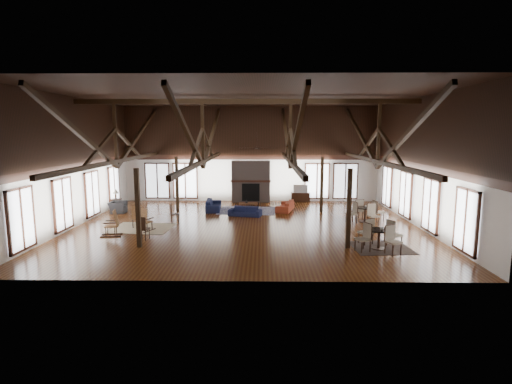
{
  "coord_description": "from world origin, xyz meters",
  "views": [
    {
      "loc": [
        0.75,
        -18.32,
        4.4
      ],
      "look_at": [
        0.42,
        1.0,
        1.48
      ],
      "focal_mm": 28.0,
      "sensor_mm": 36.0,
      "label": 1
    }
  ],
  "objects_px": {
    "sofa_navy_left": "(213,205)",
    "tv_console": "(300,197)",
    "armchair": "(118,207)",
    "sofa_orange": "(285,206)",
    "coffee_table": "(248,204)",
    "sofa_navy_front": "(245,211)",
    "cafe_table_far": "(365,212)",
    "cafe_table_near": "(379,236)"
  },
  "relations": [
    {
      "from": "sofa_navy_front",
      "to": "armchair",
      "type": "height_order",
      "value": "armchair"
    },
    {
      "from": "cafe_table_near",
      "to": "tv_console",
      "type": "distance_m",
      "value": 10.55
    },
    {
      "from": "cafe_table_near",
      "to": "coffee_table",
      "type": "bearing_deg",
      "value": 124.74
    },
    {
      "from": "coffee_table",
      "to": "armchair",
      "type": "relative_size",
      "value": 1.15
    },
    {
      "from": "armchair",
      "to": "tv_console",
      "type": "distance_m",
      "value": 11.0
    },
    {
      "from": "cafe_table_near",
      "to": "tv_console",
      "type": "xyz_separation_m",
      "value": [
        -2.0,
        10.36,
        -0.24
      ]
    },
    {
      "from": "sofa_navy_left",
      "to": "armchair",
      "type": "xyz_separation_m",
      "value": [
        -5.15,
        -0.87,
        0.02
      ]
    },
    {
      "from": "cafe_table_near",
      "to": "cafe_table_far",
      "type": "height_order",
      "value": "cafe_table_near"
    },
    {
      "from": "cafe_table_near",
      "to": "cafe_table_far",
      "type": "relative_size",
      "value": 1.0
    },
    {
      "from": "sofa_navy_left",
      "to": "tv_console",
      "type": "bearing_deg",
      "value": -64.46
    },
    {
      "from": "coffee_table",
      "to": "cafe_table_near",
      "type": "xyz_separation_m",
      "value": [
        5.22,
        -7.53,
        0.17
      ]
    },
    {
      "from": "sofa_navy_left",
      "to": "sofa_orange",
      "type": "relative_size",
      "value": 1.06
    },
    {
      "from": "sofa_navy_left",
      "to": "tv_console",
      "type": "height_order",
      "value": "sofa_navy_left"
    },
    {
      "from": "sofa_navy_front",
      "to": "sofa_orange",
      "type": "bearing_deg",
      "value": 46.66
    },
    {
      "from": "sofa_orange",
      "to": "cafe_table_near",
      "type": "xyz_separation_m",
      "value": [
        3.14,
        -7.38,
        0.25
      ]
    },
    {
      "from": "sofa_orange",
      "to": "cafe_table_far",
      "type": "bearing_deg",
      "value": 67.74
    },
    {
      "from": "sofa_navy_front",
      "to": "armchair",
      "type": "relative_size",
      "value": 1.78
    },
    {
      "from": "cafe_table_near",
      "to": "cafe_table_far",
      "type": "distance_m",
      "value": 4.62
    },
    {
      "from": "cafe_table_far",
      "to": "tv_console",
      "type": "distance_m",
      "value": 6.36
    },
    {
      "from": "sofa_navy_front",
      "to": "coffee_table",
      "type": "relative_size",
      "value": 1.54
    },
    {
      "from": "coffee_table",
      "to": "tv_console",
      "type": "height_order",
      "value": "tv_console"
    },
    {
      "from": "sofa_orange",
      "to": "cafe_table_far",
      "type": "distance_m",
      "value": 4.7
    },
    {
      "from": "coffee_table",
      "to": "tv_console",
      "type": "relative_size",
      "value": 0.96
    },
    {
      "from": "sofa_orange",
      "to": "sofa_navy_left",
      "type": "bearing_deg",
      "value": -77.47
    },
    {
      "from": "coffee_table",
      "to": "cafe_table_near",
      "type": "bearing_deg",
      "value": -59.84
    },
    {
      "from": "sofa_navy_left",
      "to": "cafe_table_near",
      "type": "height_order",
      "value": "cafe_table_near"
    },
    {
      "from": "sofa_navy_left",
      "to": "tv_console",
      "type": "distance_m",
      "value": 5.92
    },
    {
      "from": "sofa_navy_left",
      "to": "armchair",
      "type": "bearing_deg",
      "value": 96.42
    },
    {
      "from": "coffee_table",
      "to": "armchair",
      "type": "height_order",
      "value": "armchair"
    },
    {
      "from": "sofa_navy_front",
      "to": "sofa_navy_left",
      "type": "distance_m",
      "value": 2.46
    },
    {
      "from": "sofa_orange",
      "to": "armchair",
      "type": "bearing_deg",
      "value": -71.0
    },
    {
      "from": "sofa_navy_front",
      "to": "cafe_table_far",
      "type": "relative_size",
      "value": 0.85
    },
    {
      "from": "sofa_navy_left",
      "to": "tv_console",
      "type": "xyz_separation_m",
      "value": [
        5.19,
        2.85,
        -0.0
      ]
    },
    {
      "from": "tv_console",
      "to": "sofa_navy_left",
      "type": "bearing_deg",
      "value": -151.28
    },
    {
      "from": "sofa_navy_left",
      "to": "armchair",
      "type": "distance_m",
      "value": 5.23
    },
    {
      "from": "sofa_orange",
      "to": "cafe_table_far",
      "type": "xyz_separation_m",
      "value": [
        3.77,
        -2.81,
        0.24
      ]
    },
    {
      "from": "sofa_navy_left",
      "to": "coffee_table",
      "type": "bearing_deg",
      "value": -92.7
    },
    {
      "from": "coffee_table",
      "to": "tv_console",
      "type": "bearing_deg",
      "value": 36.69
    },
    {
      "from": "sofa_orange",
      "to": "coffee_table",
      "type": "relative_size",
      "value": 1.71
    },
    {
      "from": "coffee_table",
      "to": "tv_console",
      "type": "xyz_separation_m",
      "value": [
        3.22,
        2.83,
        -0.06
      ]
    },
    {
      "from": "sofa_navy_left",
      "to": "coffee_table",
      "type": "xyz_separation_m",
      "value": [
        1.97,
        0.02,
        0.06
      ]
    },
    {
      "from": "tv_console",
      "to": "sofa_orange",
      "type": "bearing_deg",
      "value": -110.94
    }
  ]
}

